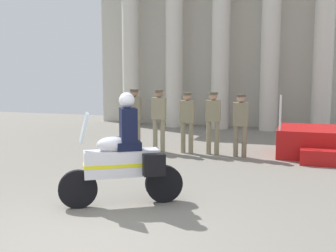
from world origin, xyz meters
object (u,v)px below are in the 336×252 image
(officer_in_row_3, at_px, (213,118))
(motorcycle_with_rider, at_px, (126,158))
(officer_in_row_4, at_px, (240,120))
(reviewing_stand, at_px, (329,143))
(briefcase_on_ground, at_px, (117,144))
(officer_in_row_2, at_px, (187,118))
(officer_in_row_0, at_px, (134,114))
(officer_in_row_1, at_px, (159,115))

(officer_in_row_3, bearing_deg, motorcycle_with_rider, 79.00)
(officer_in_row_4, bearing_deg, officer_in_row_3, -12.90)
(reviewing_stand, height_order, briefcase_on_ground, reviewing_stand)
(officer_in_row_2, distance_m, motorcycle_with_rider, 4.69)
(officer_in_row_0, bearing_deg, officer_in_row_3, 176.08)
(officer_in_row_4, distance_m, motorcycle_with_rider, 4.75)
(officer_in_row_3, xyz_separation_m, motorcycle_with_rider, (-0.53, -4.68, -0.20))
(officer_in_row_2, height_order, briefcase_on_ground, officer_in_row_2)
(officer_in_row_0, relative_size, officer_in_row_3, 1.03)
(reviewing_stand, bearing_deg, officer_in_row_4, -162.38)
(officer_in_row_4, bearing_deg, officer_in_row_2, -8.70)
(motorcycle_with_rider, bearing_deg, reviewing_stand, -154.42)
(officer_in_row_3, height_order, officer_in_row_4, officer_in_row_3)
(reviewing_stand, height_order, officer_in_row_3, officer_in_row_3)
(officer_in_row_4, distance_m, briefcase_on_ground, 3.57)
(briefcase_on_ground, bearing_deg, officer_in_row_1, 5.52)
(officer_in_row_3, bearing_deg, officer_in_row_1, -2.55)
(officer_in_row_0, distance_m, officer_in_row_3, 2.24)
(briefcase_on_ground, bearing_deg, motorcycle_with_rider, -63.96)
(officer_in_row_1, relative_size, officer_in_row_4, 1.05)
(officer_in_row_2, bearing_deg, briefcase_on_ground, 0.21)
(officer_in_row_3, relative_size, motorcycle_with_rider, 0.88)
(officer_in_row_1, bearing_deg, officer_in_row_3, 177.45)
(reviewing_stand, relative_size, officer_in_row_4, 1.59)
(reviewing_stand, xyz_separation_m, officer_in_row_3, (-2.96, -0.60, 0.63))
(motorcycle_with_rider, bearing_deg, officer_in_row_3, -127.40)
(officer_in_row_0, relative_size, motorcycle_with_rider, 0.91)
(motorcycle_with_rider, bearing_deg, officer_in_row_1, -109.06)
(officer_in_row_0, height_order, officer_in_row_4, officer_in_row_0)
(officer_in_row_2, bearing_deg, officer_in_row_1, -1.02)
(officer_in_row_1, distance_m, briefcase_on_ground, 1.50)
(officer_in_row_0, xyz_separation_m, motorcycle_with_rider, (1.71, -4.66, -0.22))
(briefcase_on_ground, bearing_deg, officer_in_row_0, 16.60)
(officer_in_row_1, distance_m, officer_in_row_4, 2.25)
(officer_in_row_2, xyz_separation_m, officer_in_row_4, (1.45, -0.11, -0.01))
(officer_in_row_0, xyz_separation_m, officer_in_row_3, (2.24, 0.02, -0.02))
(officer_in_row_1, height_order, briefcase_on_ground, officer_in_row_1)
(officer_in_row_0, height_order, officer_in_row_1, officer_in_row_0)
(officer_in_row_1, bearing_deg, officer_in_row_0, -6.72)
(officer_in_row_1, distance_m, motorcycle_with_rider, 4.74)
(officer_in_row_0, distance_m, officer_in_row_1, 0.74)
(motorcycle_with_rider, bearing_deg, officer_in_row_2, -118.72)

